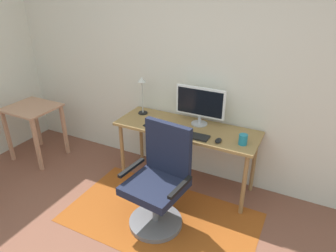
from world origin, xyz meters
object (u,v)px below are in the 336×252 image
(keyboard, at_px, (189,135))
(side_table, at_px, (33,117))
(cell_phone, at_px, (149,124))
(office_chair, at_px, (159,185))
(monitor, at_px, (200,103))
(desk, at_px, (186,134))
(desk_lamp, at_px, (142,89))
(coffee_cup, at_px, (243,140))
(computer_mouse, at_px, (218,140))

(keyboard, distance_m, side_table, 2.12)
(cell_phone, xyz_separation_m, office_chair, (0.42, -0.56, -0.32))
(monitor, height_order, office_chair, monitor)
(desk, bearing_deg, cell_phone, -161.35)
(cell_phone, height_order, side_table, cell_phone)
(desk_lamp, relative_size, office_chair, 0.44)
(keyboard, distance_m, coffee_cup, 0.55)
(keyboard, xyz_separation_m, computer_mouse, (0.32, 0.00, 0.01))
(monitor, xyz_separation_m, coffee_cup, (0.55, -0.23, -0.20))
(desk, height_order, desk_lamp, desk_lamp)
(cell_phone, height_order, office_chair, office_chair)
(desk_lamp, bearing_deg, side_table, -161.85)
(desk_lamp, xyz_separation_m, office_chair, (0.65, -0.80, -0.62))
(coffee_cup, bearing_deg, computer_mouse, -164.51)
(monitor, bearing_deg, office_chair, -94.64)
(cell_phone, bearing_deg, computer_mouse, 13.15)
(cell_phone, bearing_deg, desk_lamp, 148.87)
(keyboard, bearing_deg, side_table, -175.09)
(coffee_cup, bearing_deg, cell_phone, -178.22)
(keyboard, xyz_separation_m, desk_lamp, (-0.72, 0.27, 0.30))
(desk, xyz_separation_m, office_chair, (0.03, -0.69, -0.23))
(office_chair, height_order, side_table, office_chair)
(computer_mouse, bearing_deg, side_table, -175.65)
(computer_mouse, bearing_deg, cell_phone, 177.82)
(monitor, relative_size, desk_lamp, 1.22)
(cell_phone, distance_m, desk_lamp, 0.45)
(monitor, distance_m, coffee_cup, 0.63)
(desk_lamp, bearing_deg, office_chair, -50.88)
(monitor, height_order, side_table, monitor)
(monitor, distance_m, desk_lamp, 0.72)
(monitor, relative_size, coffee_cup, 5.21)
(desk, distance_m, office_chair, 0.73)
(keyboard, relative_size, office_chair, 0.42)
(desk, distance_m, cell_phone, 0.42)
(coffee_cup, xyz_separation_m, cell_phone, (-1.04, -0.03, -0.05))
(keyboard, xyz_separation_m, office_chair, (-0.07, -0.52, -0.32))
(office_chair, bearing_deg, desk_lamp, 135.46)
(computer_mouse, bearing_deg, keyboard, -179.39)
(monitor, xyz_separation_m, keyboard, (0.00, -0.30, -0.24))
(monitor, distance_m, computer_mouse, 0.50)
(keyboard, bearing_deg, coffee_cup, 6.94)
(side_table, bearing_deg, monitor, 12.92)
(cell_phone, distance_m, side_table, 1.63)
(keyboard, distance_m, office_chair, 0.62)
(office_chair, bearing_deg, side_table, 176.76)
(coffee_cup, relative_size, side_table, 0.14)
(desk, bearing_deg, coffee_cup, -8.87)
(coffee_cup, bearing_deg, office_chair, -136.22)
(monitor, height_order, coffee_cup, monitor)
(desk, bearing_deg, monitor, 54.70)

